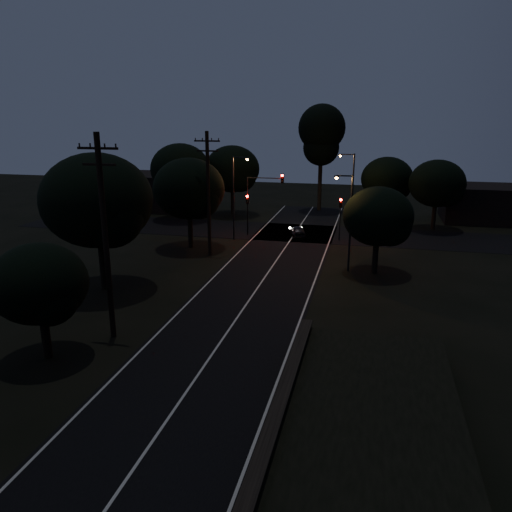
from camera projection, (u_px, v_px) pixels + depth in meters
The scene contains 21 objects.
road_surface at pixel (275, 262), 41.38m from camera, with size 60.00×70.00×0.03m.
utility_pole_mid at pixel (105, 235), 26.02m from camera, with size 2.20×0.30×11.00m.
utility_pole_far at pixel (208, 192), 42.01m from camera, with size 2.20×0.30×10.50m.
tree_left_b at pixel (41, 286), 24.05m from camera, with size 4.66×4.66×5.93m.
tree_left_c at pixel (100, 203), 33.26m from camera, with size 7.47×7.47×9.43m.
tree_left_d at pixel (191, 190), 44.31m from camera, with size 6.42×6.42×8.15m.
tree_far_nw at pixel (234, 170), 59.38m from camera, with size 6.53×6.53×8.27m.
tree_far_w at pixel (182, 170), 56.64m from camera, with size 6.80×6.80×8.67m.
tree_far_ne at pixel (389, 180), 55.64m from camera, with size 5.75×5.75×7.27m.
tree_far_e at pixel (439, 185), 51.73m from camera, with size 5.77×5.77×7.32m.
tree_right_a at pixel (380, 218), 37.25m from camera, with size 5.25×5.25×6.68m.
tall_pine at pixel (322, 134), 60.93m from camera, with size 5.74×5.74×13.05m.
building_left at pixel (155, 191), 64.70m from camera, with size 10.00×8.00×4.40m, color black.
building_right at pixel (484, 203), 56.94m from camera, with size 9.00×7.00×4.00m, color black.
signal_left at pixel (248, 207), 49.91m from camera, with size 0.28×0.35×4.10m.
signal_right at pixel (340, 211), 47.90m from camera, with size 0.28×0.35×4.10m.
signal_mast at pixel (264, 193), 49.13m from camera, with size 3.70×0.35×6.25m.
streetlight_a at pixel (235, 192), 47.71m from camera, with size 1.66×0.26×8.00m.
streetlight_b at pixel (351, 187), 51.00m from camera, with size 1.66×0.26×8.00m.
streetlight_c at pixel (349, 216), 37.86m from camera, with size 1.46×0.26×7.50m.
car at pixel (298, 231), 49.78m from camera, with size 1.31×3.25×1.11m, color black.
Camera 1 is at (7.44, -7.86, 11.86)m, focal length 35.00 mm.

